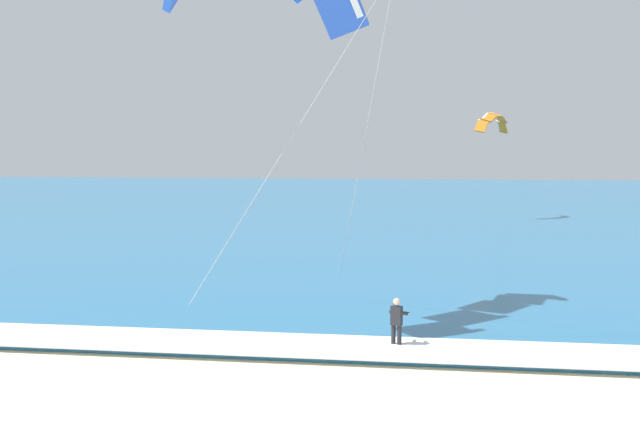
# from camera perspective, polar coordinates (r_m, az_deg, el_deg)

# --- Properties ---
(sea) EXTENTS (200.00, 120.00, 0.20)m
(sea) POSITION_cam_1_polar(r_m,az_deg,el_deg) (80.38, 6.09, 0.85)
(sea) COLOR teal
(sea) RESTS_ON ground
(surf_foam) EXTENTS (200.00, 2.63, 0.04)m
(surf_foam) POSITION_cam_1_polar(r_m,az_deg,el_deg) (22.08, 1.89, -10.74)
(surf_foam) COLOR white
(surf_foam) RESTS_ON sea
(surfboard) EXTENTS (0.91, 1.46, 0.09)m
(surfboard) POSITION_cam_1_polar(r_m,az_deg,el_deg) (22.48, 6.19, -10.99)
(surfboard) COLOR white
(surfboard) RESTS_ON ground
(kitesurfer) EXTENTS (0.64, 0.64, 1.69)m
(kitesurfer) POSITION_cam_1_polar(r_m,az_deg,el_deg) (22.25, 6.23, -8.71)
(kitesurfer) COLOR #232328
(kitesurfer) RESTS_ON ground
(kite_distant) EXTENTS (3.26, 4.55, 1.82)m
(kite_distant) POSITION_cam_1_polar(r_m,az_deg,el_deg) (63.66, 13.88, 7.29)
(kite_distant) COLOR orange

